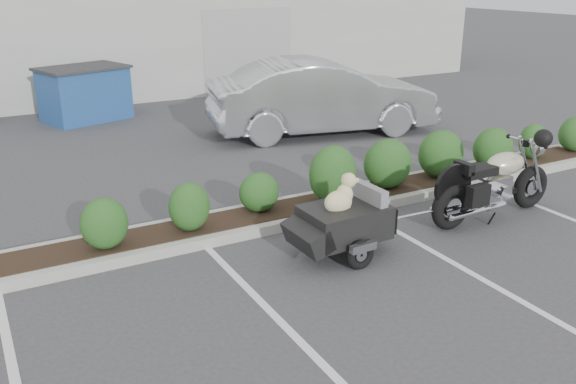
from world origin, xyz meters
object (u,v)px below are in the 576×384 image
motorcycle (495,184)px  pet_trailer (343,221)px  sedan (322,97)px  dumpster (85,93)px

motorcycle → pet_trailer: 2.79m
sedan → dumpster: bearing=60.9°
sedan → motorcycle: bearing=-172.2°
motorcycle → dumpster: motorcycle is taller
motorcycle → dumpster: size_ratio=1.02×
pet_trailer → dumpster: size_ratio=0.81×
motorcycle → dumpster: bearing=110.9°
sedan → dumpster: size_ratio=2.19×
motorcycle → sedan: 5.87m
motorcycle → pet_trailer: motorcycle is taller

